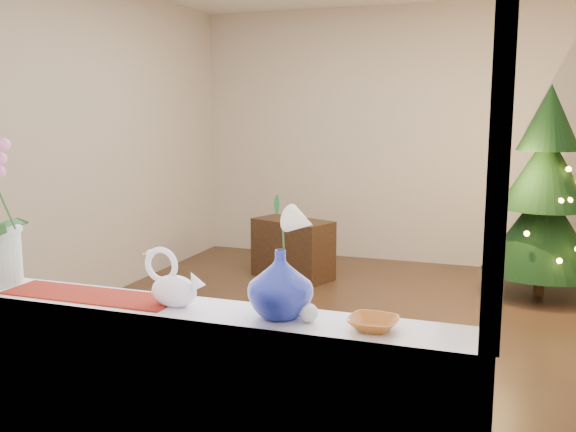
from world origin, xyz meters
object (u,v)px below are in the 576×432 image
swan (174,279)px  blue_vase (280,279)px  side_table (293,249)px  xmas_tree (545,192)px  amber_dish (373,324)px  paperweight (308,313)px

swan → blue_vase: bearing=-7.2°
side_table → xmas_tree: bearing=25.1°
xmas_tree → amber_dish: bearing=-99.4°
swan → xmas_tree: xmas_tree is taller
blue_vase → amber_dish: (0.33, -0.02, -0.12)m
swan → side_table: (-0.86, 3.79, -0.73)m
xmas_tree → paperweight: bearing=-102.5°
swan → blue_vase: 0.41m
paperweight → xmas_tree: 4.08m
blue_vase → side_table: (-1.26, 3.78, -0.77)m
amber_dish → side_table: size_ratio=0.18×
amber_dish → swan: bearing=179.2°
blue_vase → xmas_tree: xmas_tree is taller
paperweight → side_table: 4.10m
blue_vase → swan: bearing=-178.3°
paperweight → side_table: (-1.37, 3.80, -0.67)m
amber_dish → xmas_tree: size_ratio=0.08×
paperweight → xmas_tree: xmas_tree is taller
amber_dish → paperweight: bearing=-179.8°
swan → amber_dish: size_ratio=1.71×
swan → side_table: 3.96m
swan → paperweight: bearing=-10.2°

